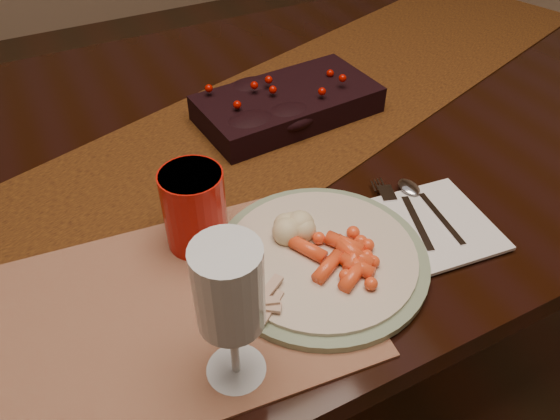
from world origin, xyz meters
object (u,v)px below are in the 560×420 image
centerpiece (288,100)px  placemat_main (182,308)px  baby_carrots (335,263)px  wine_glass (231,318)px  turkey_shreds (259,298)px  red_cup (195,209)px  napkin (439,223)px  dinner_plate (321,258)px  mashed_potatoes (288,224)px  dining_table (244,285)px

centerpiece → placemat_main: (-0.32, -0.33, -0.03)m
baby_carrots → wine_glass: bearing=-158.1°
turkey_shreds → wine_glass: 0.11m
turkey_shreds → red_cup: 0.15m
centerpiece → napkin: bearing=-81.4°
dinner_plate → red_cup: red_cup is taller
placemat_main → napkin: napkin is taller
centerpiece → napkin: size_ratio=1.97×
turkey_shreds → napkin: 0.30m
placemat_main → mashed_potatoes: (0.17, 0.04, 0.04)m
dining_table → turkey_shreds: turkey_shreds is taller
red_cup → napkin: bearing=-22.0°
turkey_shreds → napkin: bearing=4.0°
dining_table → napkin: (0.18, -0.33, 0.38)m
centerpiece → turkey_shreds: size_ratio=4.43×
placemat_main → turkey_shreds: (0.08, -0.05, 0.03)m
centerpiece → placemat_main: size_ratio=0.74×
red_cup → baby_carrots: bearing=-47.0°
placemat_main → baby_carrots: 0.20m
centerpiece → napkin: 0.37m
baby_carrots → wine_glass: wine_glass is taller
napkin → red_cup: red_cup is taller
dining_table → turkey_shreds: (-0.12, -0.35, 0.40)m
dinner_plate → mashed_potatoes: (-0.02, 0.05, 0.03)m
wine_glass → baby_carrots: bearing=21.9°
centerpiece → baby_carrots: (-0.13, -0.38, -0.01)m
napkin → placemat_main: bearing=-177.9°
placemat_main → baby_carrots: (0.19, -0.04, 0.03)m
red_cup → wine_glass: (-0.04, -0.21, 0.03)m
baby_carrots → placemat_main: bearing=167.8°
dining_table → centerpiece: (0.12, 0.03, 0.41)m
red_cup → dining_table: bearing=54.8°
dining_table → wine_glass: bearing=-113.3°
wine_glass → placemat_main: bearing=103.1°
mashed_potatoes → turkey_shreds: (-0.09, -0.09, -0.01)m
dining_table → red_cup: bearing=-125.2°
centerpiece → turkey_shreds: (-0.24, -0.38, -0.01)m
placemat_main → baby_carrots: bearing=-6.5°
placemat_main → wine_glass: (0.03, -0.11, 0.09)m
turkey_shreds → red_cup: size_ratio=0.62×
dinner_plate → centerpiece: bearing=69.0°
mashed_potatoes → red_cup: bearing=151.0°
dining_table → mashed_potatoes: mashed_potatoes is taller
placemat_main → dining_table: bearing=61.7°
dinner_plate → mashed_potatoes: 0.06m
baby_carrots → centerpiece: bearing=71.0°
mashed_potatoes → turkey_shreds: 0.12m
dining_table → placemat_main: (-0.20, -0.30, 0.38)m
red_cup → wine_glass: wine_glass is taller
dining_table → red_cup: (-0.14, -0.20, 0.44)m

